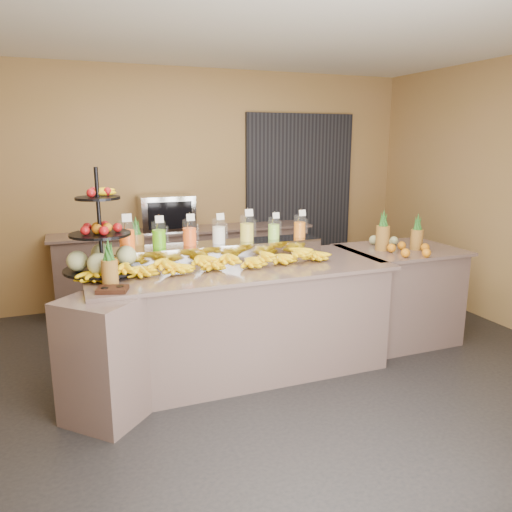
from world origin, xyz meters
TOP-DOWN VIEW (x-y plane):
  - ground at (0.00, 0.00)m, footprint 6.00×6.00m
  - room_envelope at (0.19, 0.79)m, footprint 6.04×5.02m
  - buffet_counter at (-0.12, 0.26)m, footprint 2.75×1.25m
  - right_counter at (1.70, 0.40)m, footprint 1.08×0.88m
  - back_ledge at (0.00, 2.25)m, footprint 3.10×0.55m
  - pitcher_tray at (-0.09, 0.58)m, footprint 1.85×0.30m
  - juice_pitcher_orange_a at (-0.87, 0.58)m, footprint 0.13×0.13m
  - juice_pitcher_green at (-0.61, 0.58)m, footprint 0.12×0.12m
  - juice_pitcher_orange_b at (-0.35, 0.58)m, footprint 0.12×0.12m
  - juice_pitcher_milk at (-0.09, 0.58)m, footprint 0.12×0.12m
  - juice_pitcher_lemon at (0.17, 0.58)m, footprint 0.13×0.13m
  - juice_pitcher_lime at (0.43, 0.58)m, footprint 0.11×0.11m
  - juice_pitcher_orange_c at (0.69, 0.58)m, footprint 0.11×0.12m
  - banana_heap at (-0.23, 0.27)m, footprint 2.03×0.18m
  - fruit_stand at (-1.05, 0.41)m, footprint 0.72×0.72m
  - condiment_caddy at (-1.07, -0.07)m, footprint 0.24×0.21m
  - pineapple_left_a at (-1.06, 0.06)m, footprint 0.12×0.12m
  - pineapple_left_b at (-0.77, 0.78)m, footprint 0.13×0.13m
  - right_fruit_pile at (1.62, 0.26)m, footprint 0.44×0.42m
  - oven_warmer at (-0.22, 2.25)m, footprint 0.62×0.44m

SIDE VIEW (x-z plane):
  - ground at x=0.00m, z-range 0.00..0.00m
  - buffet_counter at x=-0.12m, z-range 0.00..0.93m
  - back_ledge at x=0.00m, z-range 0.00..0.93m
  - right_counter at x=1.70m, z-range 0.00..0.93m
  - condiment_caddy at x=-1.07m, z-range 0.93..0.96m
  - right_fruit_pile at x=1.62m, z-range 0.89..1.12m
  - pitcher_tray at x=-0.09m, z-range 0.93..1.08m
  - banana_heap at x=-0.23m, z-range 0.92..1.09m
  - pineapple_left_a at x=-1.06m, z-range 0.88..1.24m
  - pineapple_left_b at x=-0.77m, z-range 0.88..1.28m
  - oven_warmer at x=-0.22m, z-range 0.93..1.34m
  - fruit_stand at x=-1.05m, z-range 0.73..1.56m
  - juice_pitcher_lime at x=0.43m, z-range 1.04..1.30m
  - juice_pitcher_orange_c at x=0.69m, z-range 1.04..1.31m
  - juice_pitcher_milk at x=-0.09m, z-range 1.03..1.31m
  - juice_pitcher_green at x=-0.61m, z-range 1.03..1.32m
  - juice_pitcher_orange_b at x=-0.35m, z-range 1.03..1.32m
  - juice_pitcher_lemon at x=0.17m, z-range 1.03..1.33m
  - juice_pitcher_orange_a at x=-0.87m, z-range 1.03..1.34m
  - room_envelope at x=0.19m, z-range 0.47..3.29m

